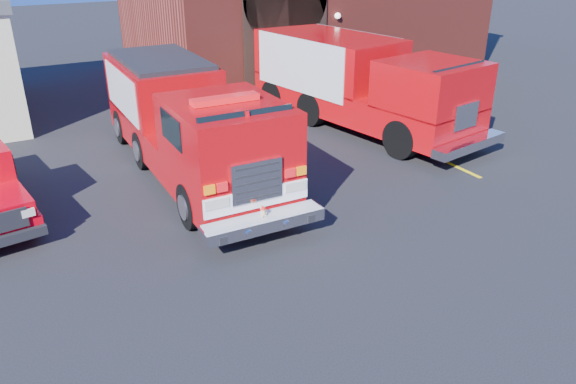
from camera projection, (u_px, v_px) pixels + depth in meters
ground at (263, 224)px, 13.13m from camera, size 100.00×100.00×0.00m
parking_stripe_near at (443, 160)px, 16.76m from camera, size 0.12×3.00×0.01m
parking_stripe_mid at (381, 132)px, 19.15m from camera, size 0.12×3.00×0.01m
parking_stripe_far at (334, 110)px, 21.54m from camera, size 0.12×3.00×0.01m
fire_engine at (188, 122)px, 15.32m from camera, size 2.74×9.38×2.88m
secondary_truck at (357, 80)px, 19.17m from camera, size 4.31×9.45×2.96m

